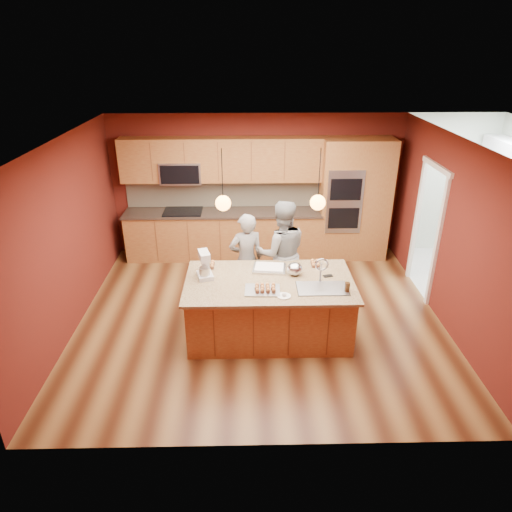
{
  "coord_description": "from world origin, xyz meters",
  "views": [
    {
      "loc": [
        -0.19,
        -6.01,
        3.89
      ],
      "look_at": [
        -0.07,
        -0.1,
        1.08
      ],
      "focal_mm": 32.0,
      "sensor_mm": 36.0,
      "label": 1
    }
  ],
  "objects_px": {
    "island": "(270,307)",
    "mixing_bowl": "(295,269)",
    "person_left": "(246,259)",
    "person_right": "(281,253)",
    "stand_mixer": "(205,266)"
  },
  "relations": [
    {
      "from": "person_left",
      "to": "person_right",
      "type": "distance_m",
      "value": 0.56
    },
    {
      "from": "stand_mixer",
      "to": "mixing_bowl",
      "type": "height_order",
      "value": "stand_mixer"
    },
    {
      "from": "island",
      "to": "mixing_bowl",
      "type": "distance_m",
      "value": 0.65
    },
    {
      "from": "island",
      "to": "mixing_bowl",
      "type": "relative_size",
      "value": 10.55
    },
    {
      "from": "mixing_bowl",
      "to": "person_left",
      "type": "bearing_deg",
      "value": 133.49
    },
    {
      "from": "person_right",
      "to": "person_left",
      "type": "bearing_deg",
      "value": -5.36
    },
    {
      "from": "person_left",
      "to": "stand_mixer",
      "type": "bearing_deg",
      "value": 37.49
    },
    {
      "from": "person_right",
      "to": "stand_mixer",
      "type": "xyz_separation_m",
      "value": [
        -1.13,
        -0.77,
        0.17
      ]
    },
    {
      "from": "person_right",
      "to": "mixing_bowl",
      "type": "distance_m",
      "value": 0.75
    },
    {
      "from": "island",
      "to": "person_right",
      "type": "relative_size",
      "value": 1.36
    },
    {
      "from": "stand_mixer",
      "to": "mixing_bowl",
      "type": "xyz_separation_m",
      "value": [
        1.27,
        0.05,
        -0.08
      ]
    },
    {
      "from": "stand_mixer",
      "to": "mixing_bowl",
      "type": "relative_size",
      "value": 1.74
    },
    {
      "from": "island",
      "to": "mixing_bowl",
      "type": "height_order",
      "value": "island"
    },
    {
      "from": "person_left",
      "to": "person_right",
      "type": "relative_size",
      "value": 0.88
    },
    {
      "from": "mixing_bowl",
      "to": "person_right",
      "type": "bearing_deg",
      "value": 100.87
    }
  ]
}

